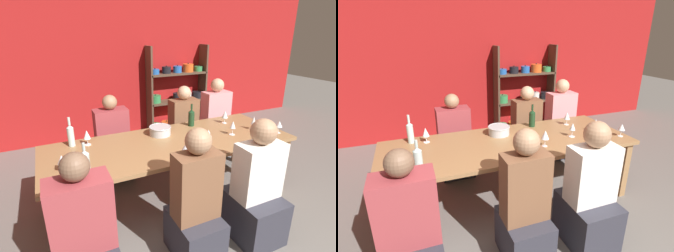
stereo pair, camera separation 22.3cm
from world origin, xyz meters
TOP-DOWN VIEW (x-y plane):
  - wall_back_red at (0.00, 3.83)m, footprint 8.80×0.06m
  - shelf_unit at (1.18, 3.63)m, footprint 1.21×0.30m
  - dining_table at (0.03, 1.49)m, footprint 2.75×1.01m
  - mixing_bowl at (-0.01, 1.73)m, footprint 0.26×0.26m
  - wine_bottle_green at (0.48, 1.84)m, footprint 0.08×0.08m
  - wine_bottle_dark at (-0.95, 1.15)m, footprint 0.07×0.07m
  - wine_bottle_amber at (-0.99, 1.84)m, footprint 0.07×0.07m
  - wine_glass_empty_a at (-1.12, 1.30)m, footprint 0.08×0.08m
  - wine_glass_white_a at (1.10, 1.39)m, footprint 0.07×0.07m
  - wine_glass_red_a at (0.93, 1.74)m, footprint 0.08×0.08m
  - wine_glass_white_b at (1.30, 1.17)m, footprint 0.08×0.08m
  - wine_glass_red_b at (0.76, 1.36)m, footprint 0.07×0.07m
  - wine_glass_red_c at (-0.03, 1.06)m, footprint 0.08×0.08m
  - wine_glass_white_c at (-0.83, 1.79)m, footprint 0.07×0.07m
  - wine_glass_red_d at (0.34, 1.24)m, footprint 0.08×0.08m
  - person_near_a at (0.47, 0.61)m, footprint 0.42×0.53m
  - person_far_a at (0.61, 2.28)m, footprint 0.41×0.51m
  - person_near_b at (-0.16, 0.65)m, footprint 0.38×0.48m
  - person_far_b at (-0.44, 2.35)m, footprint 0.44×0.54m
  - person_near_c at (-1.06, 0.65)m, footprint 0.42×0.53m
  - person_far_c at (1.23, 2.36)m, footprint 0.43×0.54m

SIDE VIEW (x-z plane):
  - person_far_b at x=-0.44m, z-range -0.16..0.97m
  - person_far_a at x=0.61m, z-range -0.16..1.00m
  - person_near_c at x=-1.06m, z-range -0.17..1.03m
  - person_far_c at x=1.23m, z-range -0.17..1.04m
  - person_near_a at x=0.47m, z-range -0.16..1.04m
  - person_near_b at x=-0.16m, z-range -0.16..1.05m
  - dining_table at x=0.03m, z-range 0.30..1.03m
  - shelf_unit at x=1.18m, z-range -0.12..1.51m
  - mixing_bowl at x=-0.01m, z-range 0.74..0.84m
  - wine_glass_white_b at x=1.30m, z-range 0.77..0.92m
  - wine_glass_white_a at x=1.10m, z-range 0.76..0.93m
  - wine_glass_white_c at x=-0.83m, z-range 0.76..0.93m
  - wine_bottle_green at x=0.48m, z-range 0.70..0.99m
  - wine_glass_empty_a at x=-1.12m, z-range 0.77..0.93m
  - wine_glass_red_a at x=0.93m, z-range 0.77..0.94m
  - wine_glass_red_b at x=0.76m, z-range 0.77..0.94m
  - wine_bottle_dark at x=-0.95m, z-range 0.71..1.01m
  - wine_glass_red_c at x=-0.03m, z-range 0.77..0.94m
  - wine_glass_red_d at x=0.34m, z-range 0.77..0.95m
  - wine_bottle_amber at x=-0.99m, z-range 0.70..1.02m
  - wall_back_red at x=0.00m, z-range 0.00..2.70m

